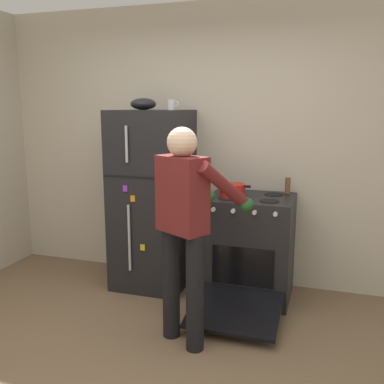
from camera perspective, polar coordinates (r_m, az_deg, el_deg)
name	(u,v)px	position (r m, az deg, el deg)	size (l,w,h in m)	color
kitchen_wall_back	(207,146)	(4.33, 2.06, 6.14)	(6.00, 0.10, 2.70)	beige
refrigerator	(153,199)	(4.19, -5.17, -0.97)	(0.68, 0.72, 1.70)	black
stove_range	(249,248)	(4.02, 7.56, -7.35)	(0.76, 1.23, 0.94)	black
person_cook	(187,217)	(3.09, -0.69, -3.27)	(0.68, 0.76, 1.60)	black
red_pot	(232,190)	(3.88, 5.36, 0.27)	(0.32, 0.22, 0.11)	red
coffee_mug	(172,105)	(4.08, -2.70, 11.43)	(0.11, 0.08, 0.10)	silver
pepper_mill	(288,186)	(4.05, 12.50, 0.81)	(0.05, 0.05, 0.15)	brown
mixing_bowl	(143,104)	(4.13, -6.44, 11.46)	(0.24, 0.24, 0.11)	black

